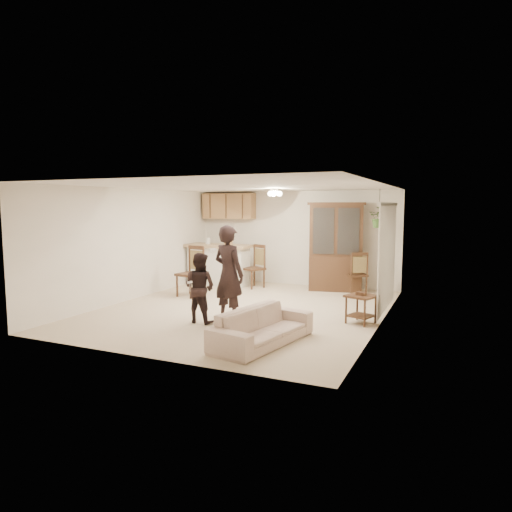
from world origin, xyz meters
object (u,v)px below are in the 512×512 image
at_px(adult, 229,273).
at_px(child, 200,286).
at_px(side_table, 361,309).
at_px(china_hutch, 336,247).
at_px(chair_hutch_right, 356,281).
at_px(chair_bar, 190,282).
at_px(chair_hutch_left, 253,276).
at_px(sofa, 263,321).

distance_m(adult, child, 0.58).
bearing_deg(child, side_table, -154.38).
height_order(china_hutch, chair_hutch_right, china_hutch).
height_order(chair_bar, chair_hutch_left, chair_bar).
bearing_deg(china_hutch, child, -121.31).
height_order(sofa, chair_hutch_left, chair_hutch_left).
height_order(adult, chair_bar, adult).
xyz_separation_m(side_table, chair_hutch_left, (-3.26, 2.51, 0.04)).
bearing_deg(child, chair_hutch_right, -113.86).
relative_size(sofa, side_table, 3.10).
bearing_deg(chair_hutch_left, adult, -45.34).
bearing_deg(side_table, child, -157.97).
distance_m(child, chair_bar, 2.46).
bearing_deg(child, adult, -152.79).
bearing_deg(adult, child, 39.44).
bearing_deg(side_table, adult, -158.33).
xyz_separation_m(chair_bar, chair_hutch_left, (0.88, 1.64, -0.02)).
bearing_deg(china_hutch, chair_hutch_left, -178.36).
height_order(sofa, child, child).
bearing_deg(chair_bar, chair_hutch_left, 73.29).
distance_m(sofa, china_hutch, 4.88).
bearing_deg(chair_hutch_left, china_hutch, 40.34).
bearing_deg(chair_bar, chair_hutch_right, 41.01).
bearing_deg(side_table, chair_bar, 168.10).
height_order(side_table, chair_hutch_right, chair_hutch_right).
bearing_deg(sofa, chair_hutch_right, 5.87).
xyz_separation_m(side_table, chair_hutch_right, (-0.66, 2.85, 0.02)).
height_order(sofa, chair_hutch_right, chair_hutch_right).
relative_size(adult, chair_bar, 1.53).
height_order(sofa, china_hutch, china_hutch).
xyz_separation_m(adult, child, (-0.49, -0.21, -0.22)).
distance_m(side_table, chair_bar, 4.23).
height_order(china_hutch, chair_hutch_left, china_hutch).
bearing_deg(adult, sofa, 153.96).
bearing_deg(chair_bar, adult, -30.93).
relative_size(side_table, chair_hutch_left, 0.55).
distance_m(china_hutch, chair_hutch_right, 0.98).
xyz_separation_m(adult, side_table, (2.22, 0.88, -0.63)).
xyz_separation_m(child, side_table, (2.70, 1.09, -0.41)).
bearing_deg(adult, chair_bar, -26.58).
bearing_deg(side_table, china_hutch, 112.06).
relative_size(child, chair_bar, 1.15).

